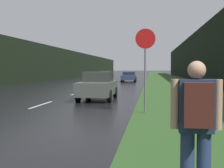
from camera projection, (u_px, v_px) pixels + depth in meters
grass_verge at (170, 82)px, 39.28m from camera, size 6.00×240.00×0.02m
lane_stripe_c at (41, 105)px, 14.68m from camera, size 0.12×3.00×0.01m
lane_stripe_d at (77, 93)px, 21.61m from camera, size 0.12×3.00×0.01m
treeline_far_side at (56, 64)px, 51.31m from camera, size 2.00×140.00×5.06m
treeline_near_side at (205, 54)px, 48.25m from camera, size 2.00×140.00×7.96m
stop_sign at (145, 61)px, 11.69m from camera, size 0.75×0.07×3.19m
hitchhiker_with_backpack at (196, 123)px, 3.81m from camera, size 0.62×0.43×1.79m
car_passing_near at (98, 86)px, 17.15m from camera, size 1.82×4.17×1.53m
car_passing_far at (129, 77)px, 40.76m from camera, size 1.85×4.72×1.30m
car_oncoming at (106, 75)px, 51.27m from camera, size 2.00×4.20×1.36m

